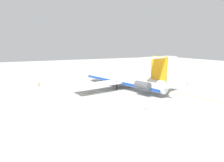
# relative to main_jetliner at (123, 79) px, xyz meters

# --- Properties ---
(ground) EXTENTS (307.30, 307.30, 0.00)m
(ground) POSITION_rel_main_jetliner_xyz_m (0.23, -10.97, -3.66)
(ground) COLOR #ADADA8
(main_jetliner) EXTENTS (45.45, 40.66, 13.42)m
(main_jetliner) POSITION_rel_main_jetliner_xyz_m (0.00, 0.00, 0.00)
(main_jetliner) COLOR white
(main_jetliner) RESTS_ON ground
(ground_crew_near_nose) EXTENTS (0.29, 0.45, 1.83)m
(ground_crew_near_nose) POSITION_rel_main_jetliner_xyz_m (27.58, -3.54, -2.50)
(ground_crew_near_nose) COLOR black
(ground_crew_near_nose) RESTS_ON ground
(ground_crew_near_tail) EXTENTS (0.28, 0.42, 1.77)m
(ground_crew_near_tail) POSITION_rel_main_jetliner_xyz_m (18.77, 29.52, -2.54)
(ground_crew_near_tail) COLOR black
(ground_crew_near_tail) RESTS_ON ground
(ground_crew_portside) EXTENTS (0.28, 0.38, 1.72)m
(ground_crew_portside) POSITION_rel_main_jetliner_xyz_m (-8.46, -26.04, -2.57)
(ground_crew_portside) COLOR black
(ground_crew_portside) RESTS_ON ground
(safety_cone_nose) EXTENTS (0.40, 0.40, 0.55)m
(safety_cone_nose) POSITION_rel_main_jetliner_xyz_m (-23.94, 6.93, -3.39)
(safety_cone_nose) COLOR #EA590F
(safety_cone_nose) RESTS_ON ground
(safety_cone_wingtip) EXTENTS (0.40, 0.40, 0.55)m
(safety_cone_wingtip) POSITION_rel_main_jetliner_xyz_m (27.70, -11.85, -3.39)
(safety_cone_wingtip) COLOR #EA590F
(safety_cone_wingtip) RESTS_ON ground
(taxiway_centreline) EXTENTS (95.52, 26.72, 0.01)m
(taxiway_centreline) POSITION_rel_main_jetliner_xyz_m (1.25, -8.68, -3.66)
(taxiway_centreline) COLOR gold
(taxiway_centreline) RESTS_ON ground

